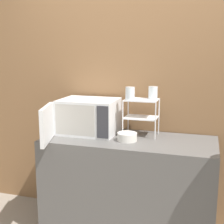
{
  "coord_description": "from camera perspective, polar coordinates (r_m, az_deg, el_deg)",
  "views": [
    {
      "loc": [
        0.62,
        -2.21,
        1.63
      ],
      "look_at": [
        -0.16,
        0.35,
        1.1
      ],
      "focal_mm": 50.0,
      "sensor_mm": 36.0,
      "label": 1
    }
  ],
  "objects": [
    {
      "name": "bowl",
      "position": [
        2.64,
        2.8,
        -4.57
      ],
      "size": [
        0.17,
        0.17,
        0.07
      ],
      "color": "silver",
      "rests_on": "counter"
    },
    {
      "name": "glass_back_right",
      "position": [
        2.78,
        7.5,
        3.53
      ],
      "size": [
        0.08,
        0.08,
        0.11
      ],
      "color": "silver",
      "rests_on": "dish_rack"
    },
    {
      "name": "microwave",
      "position": [
        2.85,
        -4.62,
        -0.84
      ],
      "size": [
        0.54,
        0.79,
        0.31
      ],
      "color": "silver",
      "rests_on": "counter"
    },
    {
      "name": "counter",
      "position": [
        2.86,
        3.02,
        -13.4
      ],
      "size": [
        1.48,
        0.63,
        0.88
      ],
      "color": "#595654",
      "rests_on": "ground_plane"
    },
    {
      "name": "dish_rack",
      "position": [
        2.77,
        5.37,
        0.46
      ],
      "size": [
        0.3,
        0.21,
        0.33
      ],
      "color": "white",
      "rests_on": "counter"
    },
    {
      "name": "wall_back",
      "position": [
        2.97,
        4.87,
        4.74
      ],
      "size": [
        8.0,
        0.06,
        2.6
      ],
      "color": "olive",
      "rests_on": "ground_plane"
    },
    {
      "name": "glass_front_left",
      "position": [
        2.72,
        3.32,
        3.44
      ],
      "size": [
        0.08,
        0.08,
        0.11
      ],
      "color": "silver",
      "rests_on": "dish_rack"
    }
  ]
}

